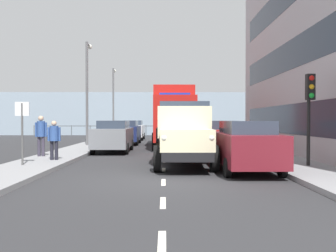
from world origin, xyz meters
The scene contains 19 objects.
ground_plane centered at (0.00, -9.49, 0.00)m, with size 80.00×80.00×0.00m, color #2D2D30.
sidewalk_left centered at (-4.82, -9.49, 0.07)m, with size 2.18×39.92×0.15m, color gray.
sidewalk_right centered at (4.82, -9.49, 0.07)m, with size 2.18×39.92×0.15m, color gray.
road_centreline_markings centered at (0.00, -8.57, 0.00)m, with size 0.12×34.99×0.01m.
sea_horizon centered at (0.00, -32.45, 2.50)m, with size 80.00×0.80×5.00m, color #8C9EAD.
seawall_railing centered at (0.00, -28.85, 0.92)m, with size 28.08×0.08×1.20m.
truck_vintage_cream centered at (-0.75, -2.97, 1.18)m, with size 2.17×5.64×2.43m.
lorry_cargo_red centered at (-0.60, -13.10, 2.08)m, with size 2.58×8.20×3.87m.
car_maroon_kerbside_near centered at (-2.78, -1.81, 0.90)m, with size 1.84×4.59×1.72m.
car_red_kerbside_1 centered at (-2.78, -7.87, 0.90)m, with size 1.92×4.53×1.72m.
car_grey_oppositeside_0 centered at (2.78, -9.41, 0.90)m, with size 1.91×4.43×1.72m.
car_navy_oppositeside_1 centered at (2.78, -15.93, 0.90)m, with size 1.97×4.45×1.72m.
car_white_oppositeside_2 centered at (2.78, -21.82, 0.90)m, with size 1.92×4.08×1.72m.
pedestrian_with_bag centered at (4.42, -4.09, 1.07)m, with size 0.53×0.34×1.57m.
pedestrian_by_lamp centered at (5.45, -5.62, 1.21)m, with size 0.53×0.34×1.79m.
traffic_light_near centered at (-5.09, -2.09, 2.47)m, with size 0.28×0.41×3.20m.
lamp_post_promenade centered at (4.98, -13.19, 4.10)m, with size 0.32×1.14×6.65m.
lamp_post_far centered at (4.97, -25.21, 4.09)m, with size 0.32×1.14×6.63m.
street_sign centered at (5.04, -2.41, 1.68)m, with size 0.50×0.07×2.25m.
Camera 1 is at (-0.04, 10.74, 1.75)m, focal length 39.46 mm.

